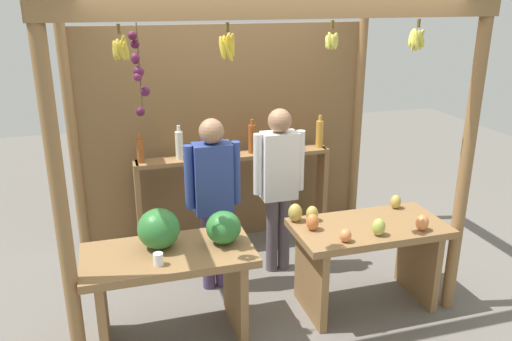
{
  "coord_description": "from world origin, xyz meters",
  "views": [
    {
      "loc": [
        -1.15,
        -4.09,
        2.53
      ],
      "look_at": [
        0.0,
        -0.18,
        1.12
      ],
      "focal_mm": 36.36,
      "sensor_mm": 36.0,
      "label": 1
    }
  ],
  "objects": [
    {
      "name": "market_stall",
      "position": [
        -0.0,
        0.43,
        1.44
      ],
      "size": [
        3.08,
        1.93,
        2.49
      ],
      "color": "olive",
      "rests_on": "ground"
    },
    {
      "name": "ground_plane",
      "position": [
        0.0,
        0.0,
        0.0
      ],
      "size": [
        12.0,
        12.0,
        0.0
      ],
      "primitive_type": "plane",
      "color": "slate",
      "rests_on": "ground"
    },
    {
      "name": "vendor_man",
      "position": [
        -0.34,
        -0.05,
        0.93
      ],
      "size": [
        0.48,
        0.21,
        1.56
      ],
      "rotation": [
        0.0,
        0.0,
        -0.05
      ],
      "color": "#4C3864",
      "rests_on": "ground"
    },
    {
      "name": "bottle_shelf_unit",
      "position": [
        0.04,
        0.68,
        0.81
      ],
      "size": [
        1.97,
        0.22,
        1.36
      ],
      "color": "olive",
      "rests_on": "ground"
    },
    {
      "name": "fruit_counter_left",
      "position": [
        -0.77,
        -0.66,
        0.64
      ],
      "size": [
        1.24,
        0.64,
        1.04
      ],
      "color": "olive",
      "rests_on": "ground"
    },
    {
      "name": "fruit_counter_right",
      "position": [
        0.8,
        -0.68,
        0.55
      ],
      "size": [
        1.26,
        0.64,
        0.89
      ],
      "color": "olive",
      "rests_on": "ground"
    },
    {
      "name": "vendor_woman",
      "position": [
        0.3,
        0.09,
        0.94
      ],
      "size": [
        0.48,
        0.21,
        1.57
      ],
      "rotation": [
        0.0,
        0.0,
        0.03
      ],
      "color": "#594E59",
      "rests_on": "ground"
    }
  ]
}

